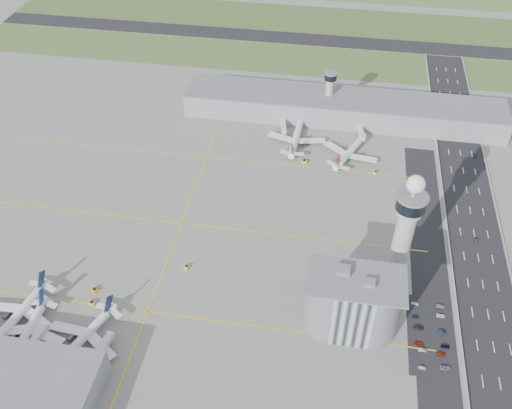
% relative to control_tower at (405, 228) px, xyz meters
% --- Properties ---
extents(ground, '(1000.00, 1000.00, 0.00)m').
position_rel_control_tower_xyz_m(ground, '(-72.00, -8.00, -35.04)').
color(ground, gray).
extents(grass_strip_0, '(480.00, 50.00, 0.08)m').
position_rel_control_tower_xyz_m(grass_strip_0, '(-92.00, 217.00, -35.00)').
color(grass_strip_0, '#445A2A').
rests_on(grass_strip_0, ground).
extents(grass_strip_1, '(480.00, 60.00, 0.08)m').
position_rel_control_tower_xyz_m(grass_strip_1, '(-92.00, 292.00, -35.00)').
color(grass_strip_1, '#445528').
rests_on(grass_strip_1, ground).
extents(runway, '(480.00, 22.00, 0.10)m').
position_rel_control_tower_xyz_m(runway, '(-92.00, 254.00, -34.98)').
color(runway, black).
rests_on(runway, ground).
extents(highway, '(28.00, 500.00, 0.10)m').
position_rel_control_tower_xyz_m(highway, '(43.00, -8.00, -34.99)').
color(highway, black).
rests_on(highway, ground).
extents(barrier_left, '(0.60, 500.00, 1.20)m').
position_rel_control_tower_xyz_m(barrier_left, '(29.00, -8.00, -34.44)').
color(barrier_left, '#9E9E99').
rests_on(barrier_left, ground).
extents(landside_road, '(18.00, 260.00, 0.08)m').
position_rel_control_tower_xyz_m(landside_road, '(18.00, -18.00, -35.00)').
color(landside_road, black).
rests_on(landside_road, ground).
extents(parking_lot, '(20.00, 44.00, 0.10)m').
position_rel_control_tower_xyz_m(parking_lot, '(16.00, -30.00, -34.99)').
color(parking_lot, black).
rests_on(parking_lot, ground).
extents(taxiway_line_h_0, '(260.00, 0.60, 0.01)m').
position_rel_control_tower_xyz_m(taxiway_line_h_0, '(-112.00, -38.00, -35.04)').
color(taxiway_line_h_0, yellow).
rests_on(taxiway_line_h_0, ground).
extents(taxiway_line_h_1, '(260.00, 0.60, 0.01)m').
position_rel_control_tower_xyz_m(taxiway_line_h_1, '(-112.00, 22.00, -35.04)').
color(taxiway_line_h_1, yellow).
rests_on(taxiway_line_h_1, ground).
extents(taxiway_line_h_2, '(260.00, 0.60, 0.01)m').
position_rel_control_tower_xyz_m(taxiway_line_h_2, '(-112.00, 82.00, -35.04)').
color(taxiway_line_h_2, yellow).
rests_on(taxiway_line_h_2, ground).
extents(taxiway_line_v, '(0.60, 260.00, 0.01)m').
position_rel_control_tower_xyz_m(taxiway_line_v, '(-112.00, 22.00, -35.04)').
color(taxiway_line_v, yellow).
rests_on(taxiway_line_v, ground).
extents(control_tower, '(14.00, 14.00, 64.50)m').
position_rel_control_tower_xyz_m(control_tower, '(0.00, 0.00, 0.00)').
color(control_tower, '#ADAAA5').
rests_on(control_tower, ground).
extents(secondary_tower, '(8.60, 8.60, 31.90)m').
position_rel_control_tower_xyz_m(secondary_tower, '(-42.00, 142.00, -16.24)').
color(secondary_tower, '#ADAAA5').
rests_on(secondary_tower, ground).
extents(admin_building, '(42.00, 24.00, 33.50)m').
position_rel_control_tower_xyz_m(admin_building, '(-20.01, -30.00, -19.74)').
color(admin_building, '#B2B2B7').
rests_on(admin_building, ground).
extents(terminal_pier, '(210.00, 32.00, 15.80)m').
position_rel_control_tower_xyz_m(terminal_pier, '(-32.00, 140.00, -27.14)').
color(terminal_pier, gray).
rests_on(terminal_pier, ground).
extents(airplane_near_a, '(44.57, 49.53, 12.01)m').
position_rel_control_tower_xyz_m(airplane_near_a, '(-168.08, -52.05, -29.03)').
color(airplane_near_a, white).
rests_on(airplane_near_a, ground).
extents(airplane_near_b, '(35.77, 42.00, 11.69)m').
position_rel_control_tower_xyz_m(airplane_near_b, '(-159.59, -61.79, -29.19)').
color(airplane_near_b, white).
rests_on(airplane_near_b, ground).
extents(airplane_near_c, '(48.28, 51.99, 11.80)m').
position_rel_control_tower_xyz_m(airplane_near_c, '(-134.46, -59.55, -29.14)').
color(airplane_near_c, white).
rests_on(airplane_near_c, ground).
extents(airplane_far_a, '(39.29, 45.57, 12.29)m').
position_rel_control_tower_xyz_m(airplane_far_a, '(-59.24, 108.14, -28.89)').
color(airplane_far_a, white).
rests_on(airplane_far_a, ground).
extents(airplane_far_b, '(49.52, 52.81, 11.78)m').
position_rel_control_tower_xyz_m(airplane_far_b, '(-24.61, 98.30, -29.15)').
color(airplane_far_b, white).
rests_on(airplane_far_b, ground).
extents(jet_bridge_near_1, '(5.39, 14.31, 5.70)m').
position_rel_control_tower_xyz_m(jet_bridge_near_1, '(-155.00, -69.00, -32.19)').
color(jet_bridge_near_1, silver).
rests_on(jet_bridge_near_1, ground).
extents(jet_bridge_near_2, '(5.39, 14.31, 5.70)m').
position_rel_control_tower_xyz_m(jet_bridge_near_2, '(-125.00, -69.00, -32.19)').
color(jet_bridge_near_2, silver).
rests_on(jet_bridge_near_2, ground).
extents(jet_bridge_far_0, '(5.39, 14.31, 5.70)m').
position_rel_control_tower_xyz_m(jet_bridge_far_0, '(-70.00, 124.00, -32.19)').
color(jet_bridge_far_0, silver).
rests_on(jet_bridge_far_0, ground).
extents(jet_bridge_far_1, '(5.39, 14.31, 5.70)m').
position_rel_control_tower_xyz_m(jet_bridge_far_1, '(-20.00, 124.00, -32.19)').
color(jet_bridge_far_1, silver).
rests_on(jet_bridge_far_1, ground).
extents(tug_0, '(3.28, 2.41, 1.80)m').
position_rel_control_tower_xyz_m(tug_0, '(-171.14, -44.89, -34.14)').
color(tug_0, '#D68600').
rests_on(tug_0, ground).
extents(tug_1, '(3.85, 3.57, 1.85)m').
position_rel_control_tower_xyz_m(tug_1, '(-140.59, -30.37, -34.12)').
color(tug_1, '#D4A200').
rests_on(tug_1, ground).
extents(tug_2, '(3.25, 2.34, 1.82)m').
position_rel_control_tower_xyz_m(tug_2, '(-138.98, -37.91, -34.13)').
color(tug_2, gold).
rests_on(tug_2, ground).
extents(tug_3, '(2.69, 3.36, 1.71)m').
position_rel_control_tower_xyz_m(tug_3, '(-100.94, -8.84, -34.18)').
color(tug_3, yellow).
rests_on(tug_3, ground).
extents(tug_4, '(3.81, 2.87, 2.05)m').
position_rel_control_tower_xyz_m(tug_4, '(-52.04, 86.47, -34.02)').
color(tug_4, gold).
rests_on(tug_4, ground).
extents(tug_5, '(3.13, 3.41, 1.63)m').
position_rel_control_tower_xyz_m(tug_5, '(-9.00, 82.88, -34.22)').
color(tug_5, yellow).
rests_on(tug_5, ground).
extents(car_lot_0, '(3.41, 1.49, 1.14)m').
position_rel_control_tower_xyz_m(car_lot_0, '(11.54, -47.81, -34.47)').
color(car_lot_0, silver).
rests_on(car_lot_0, ground).
extents(car_lot_1, '(3.78, 1.51, 1.22)m').
position_rel_control_tower_xyz_m(car_lot_1, '(12.10, -38.89, -34.43)').
color(car_lot_1, '#99A3AC').
rests_on(car_lot_1, ground).
extents(car_lot_2, '(4.28, 2.01, 1.18)m').
position_rel_control_tower_xyz_m(car_lot_2, '(10.63, -36.19, -34.45)').
color(car_lot_2, '#94280C').
rests_on(car_lot_2, ground).
extents(car_lot_3, '(4.34, 1.96, 1.23)m').
position_rel_control_tower_xyz_m(car_lot_3, '(11.08, -27.10, -34.42)').
color(car_lot_3, black).
rests_on(car_lot_3, ground).
extents(car_lot_4, '(3.21, 1.34, 1.09)m').
position_rel_control_tower_xyz_m(car_lot_4, '(9.93, -21.19, -34.50)').
color(car_lot_4, navy).
rests_on(car_lot_4, ground).
extents(car_lot_5, '(3.34, 1.24, 1.09)m').
position_rel_control_tower_xyz_m(car_lot_5, '(9.99, -13.60, -34.50)').
color(car_lot_5, silver).
rests_on(car_lot_5, ground).
extents(car_lot_6, '(4.56, 2.29, 1.24)m').
position_rel_control_tower_xyz_m(car_lot_6, '(21.12, -46.41, -34.42)').
color(car_lot_6, gray).
rests_on(car_lot_6, ground).
extents(car_lot_7, '(3.81, 1.73, 1.08)m').
position_rel_control_tower_xyz_m(car_lot_7, '(20.05, -39.61, -34.50)').
color(car_lot_7, '#931D05').
rests_on(car_lot_7, ground).
extents(car_lot_8, '(3.80, 1.67, 1.27)m').
position_rel_control_tower_xyz_m(car_lot_8, '(22.00, -35.42, -34.40)').
color(car_lot_8, black).
rests_on(car_lot_8, ground).
extents(car_lot_9, '(3.74, 1.33, 1.23)m').
position_rel_control_tower_xyz_m(car_lot_9, '(21.11, -27.97, -34.43)').
color(car_lot_9, '#132549').
rests_on(car_lot_9, ground).
extents(car_lot_10, '(4.19, 2.16, 1.13)m').
position_rel_control_tower_xyz_m(car_lot_10, '(21.39, -18.84, -34.48)').
color(car_lot_10, white).
rests_on(car_lot_10, ground).
extents(car_lot_11, '(4.24, 1.81, 1.22)m').
position_rel_control_tower_xyz_m(car_lot_11, '(21.60, -13.24, -34.43)').
color(car_lot_11, gray).
rests_on(car_lot_11, ground).
extents(car_hw_1, '(1.37, 3.61, 1.18)m').
position_rel_control_tower_xyz_m(car_hw_1, '(43.20, 33.85, -34.45)').
color(car_hw_1, black).
rests_on(car_hw_1, ground).
extents(car_hw_2, '(1.98, 4.22, 1.17)m').
position_rel_control_tower_xyz_m(car_hw_2, '(51.17, 109.81, -34.46)').
color(car_hw_2, navy).
rests_on(car_hw_2, ground).
extents(car_hw_4, '(1.55, 3.38, 1.12)m').
position_rel_control_tower_xyz_m(car_hw_4, '(35.66, 172.56, -34.48)').
color(car_hw_4, '#9E9E9E').
rests_on(car_hw_4, ground).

